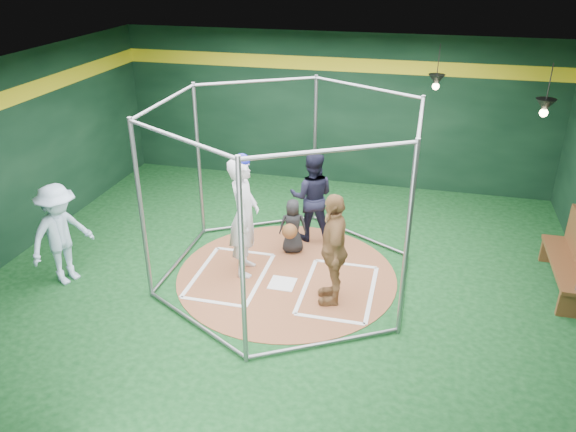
% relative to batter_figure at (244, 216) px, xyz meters
% --- Properties ---
extents(room_shell, '(10.10, 9.10, 3.53)m').
position_rel_batter_figure_xyz_m(room_shell, '(0.73, 0.04, 0.67)').
color(room_shell, '#0C3514').
rests_on(room_shell, ground).
extents(clay_disc, '(3.80, 3.80, 0.01)m').
position_rel_batter_figure_xyz_m(clay_disc, '(0.73, 0.04, -1.08)').
color(clay_disc, '#945636').
rests_on(clay_disc, ground).
extents(home_plate, '(0.43, 0.43, 0.01)m').
position_rel_batter_figure_xyz_m(home_plate, '(0.73, -0.26, -1.07)').
color(home_plate, white).
rests_on(home_plate, clay_disc).
extents(batter_box_left, '(1.17, 1.77, 0.01)m').
position_rel_batter_figure_xyz_m(batter_box_left, '(-0.22, -0.21, -1.07)').
color(batter_box_left, white).
rests_on(batter_box_left, clay_disc).
extents(batter_box_right, '(1.17, 1.77, 0.01)m').
position_rel_batter_figure_xyz_m(batter_box_right, '(1.68, -0.21, -1.07)').
color(batter_box_right, white).
rests_on(batter_box_right, clay_disc).
extents(batting_cage, '(4.05, 4.67, 3.00)m').
position_rel_batter_figure_xyz_m(batting_cage, '(0.73, 0.04, 0.42)').
color(batting_cage, gray).
rests_on(batting_cage, ground).
extents(pendant_lamp_near, '(0.34, 0.34, 0.90)m').
position_rel_batter_figure_xyz_m(pendant_lamp_near, '(2.93, 3.64, 1.66)').
color(pendant_lamp_near, black).
rests_on(pendant_lamp_near, room_shell).
extents(pendant_lamp_far, '(0.34, 0.34, 0.90)m').
position_rel_batter_figure_xyz_m(pendant_lamp_far, '(4.73, 2.04, 1.66)').
color(pendant_lamp_far, black).
rests_on(pendant_lamp_far, room_shell).
extents(batter_figure, '(0.63, 0.84, 2.17)m').
position_rel_batter_figure_xyz_m(batter_figure, '(0.00, 0.00, 0.00)').
color(batter_figure, silver).
rests_on(batter_figure, clay_disc).
extents(visitor_leopard, '(0.67, 1.16, 1.85)m').
position_rel_batter_figure_xyz_m(visitor_leopard, '(1.62, -0.51, -0.15)').
color(visitor_leopard, '#AE7F4A').
rests_on(visitor_leopard, clay_disc).
extents(catcher_figure, '(0.58, 0.62, 1.04)m').
position_rel_batter_figure_xyz_m(catcher_figure, '(0.64, 0.86, -0.55)').
color(catcher_figure, black).
rests_on(catcher_figure, clay_disc).
extents(umpire, '(0.94, 0.78, 1.75)m').
position_rel_batter_figure_xyz_m(umpire, '(0.86, 1.48, -0.20)').
color(umpire, black).
rests_on(umpire, clay_disc).
extents(bystander_blue, '(1.02, 1.30, 1.76)m').
position_rel_batter_figure_xyz_m(bystander_blue, '(-2.85, -1.01, -0.20)').
color(bystander_blue, '#B0CEE9').
rests_on(bystander_blue, ground).
extents(dugout_bench, '(0.45, 1.94, 1.13)m').
position_rel_batter_figure_xyz_m(dugout_bench, '(5.37, 0.79, -0.51)').
color(dugout_bench, brown).
rests_on(dugout_bench, ground).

